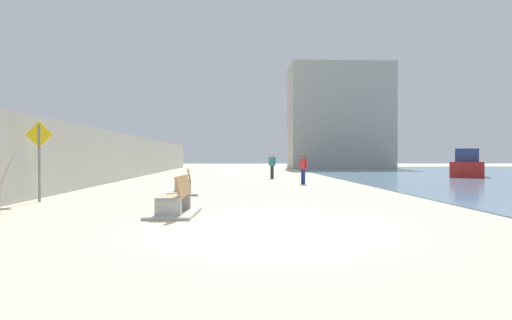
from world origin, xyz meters
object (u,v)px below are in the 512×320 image
Objects in this scene: bench_far at (184,188)px; person_standing at (272,164)px; bench_near at (175,206)px; person_walking at (303,167)px; pedestrian_sign at (39,152)px; boat_nearest at (467,166)px.

person_standing is (4.33, 12.16, 0.72)m from bench_far.
person_walking reaches higher than bench_near.
person_standing reaches higher than person_walking.
pedestrian_sign is (-9.70, -9.09, 0.70)m from person_walking.
bench_near is at bearing -101.73° from person_standing.
bench_near is 6.31m from bench_far.
person_walking reaches higher than bench_far.
bench_far is 0.46× the size of boat_nearest.
pedestrian_sign is at bearing -119.62° from person_standing.
pedestrian_sign is at bearing -136.85° from person_walking.
person_standing is 0.34× the size of boat_nearest.
bench_near is at bearing -111.73° from person_walking.
bench_far is 1.42× the size of person_walking.
boat_nearest is 1.86× the size of pedestrian_sign.
pedestrian_sign is at bearing -143.65° from boat_nearest.
person_walking is at bearing -149.98° from boat_nearest.
pedestrian_sign is at bearing -145.80° from bench_far.
person_walking is at bearing 68.27° from bench_near.
bench_near is 0.98× the size of bench_far.
boat_nearest is (12.35, 7.13, -0.14)m from person_walking.
bench_far is at bearing 34.20° from pedestrian_sign.
boat_nearest reaches higher than person_walking.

